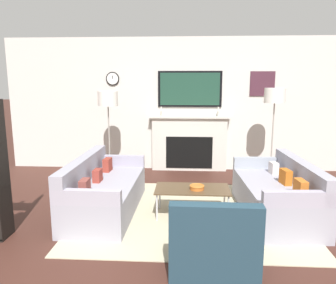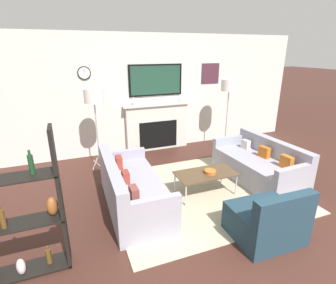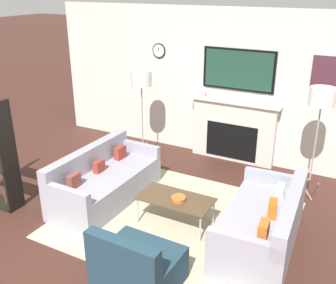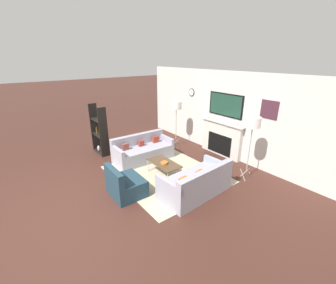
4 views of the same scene
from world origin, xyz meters
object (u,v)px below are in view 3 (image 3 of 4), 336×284
object	(u,v)px
coffee_table	(175,200)
floor_lamp_left	(141,80)
floor_lamp_right	(322,99)
armchair	(137,267)
couch_left	(104,182)
couch_right	(263,226)
decorative_bowl	(178,198)

from	to	relation	value
coffee_table	floor_lamp_left	xyz separation A→B (m)	(-1.53, 1.67, 1.12)
floor_lamp_left	floor_lamp_right	xyz separation A→B (m)	(3.00, 0.00, 0.06)
armchair	floor_lamp_left	distance (m)	3.62
floor_lamp_left	armchair	bearing A→B (deg)	-59.57
armchair	floor_lamp_right	world-z (taller)	floor_lamp_right
couch_left	couch_right	bearing A→B (deg)	0.01
couch_left	floor_lamp_left	world-z (taller)	floor_lamp_left
couch_left	decorative_bowl	world-z (taller)	couch_left
floor_lamp_left	couch_right	bearing A→B (deg)	-30.24
coffee_table	decorative_bowl	distance (m)	0.09
couch_left	armchair	world-z (taller)	couch_left
armchair	floor_lamp_left	bearing A→B (deg)	120.43
armchair	floor_lamp_left	xyz separation A→B (m)	(-1.73, 2.94, 1.23)
floor_lamp_right	coffee_table	bearing A→B (deg)	-131.31
coffee_table	decorative_bowl	world-z (taller)	decorative_bowl
couch_right	armchair	world-z (taller)	couch_right
couch_left	decorative_bowl	bearing A→B (deg)	-5.19
coffee_table	couch_right	bearing A→B (deg)	4.17
decorative_bowl	floor_lamp_right	size ratio (longest dim) A/B	0.12
decorative_bowl	floor_lamp_right	bearing A→B (deg)	50.49
coffee_table	decorative_bowl	xyz separation A→B (m)	(0.06, -0.03, 0.06)
couch_right	floor_lamp_right	bearing A→B (deg)	79.73
armchair	coffee_table	bearing A→B (deg)	98.58
couch_left	coffee_table	world-z (taller)	couch_left
armchair	decorative_bowl	distance (m)	1.26
couch_left	decorative_bowl	size ratio (longest dim) A/B	9.19
couch_right	armchair	bearing A→B (deg)	-125.99
coffee_table	floor_lamp_right	size ratio (longest dim) A/B	0.59
couch_right	floor_lamp_left	xyz separation A→B (m)	(-2.71, 1.58, 1.20)
coffee_table	floor_lamp_right	bearing A→B (deg)	48.69
coffee_table	armchair	bearing A→B (deg)	-81.42
couch_right	armchair	size ratio (longest dim) A/B	2.09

